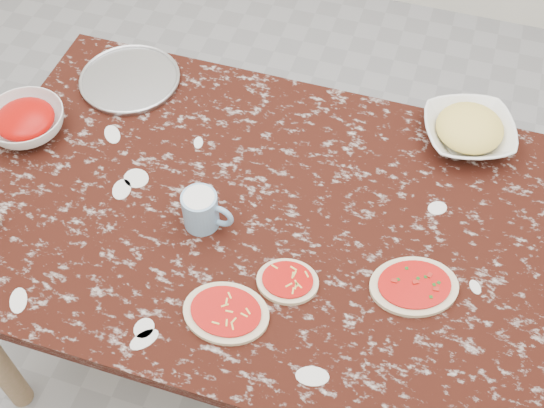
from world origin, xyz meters
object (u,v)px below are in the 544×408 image
(worktable, at_px, (272,234))
(flour_mug, at_px, (202,210))
(pizza_tray, at_px, (130,80))
(cheese_bowl, at_px, (468,132))
(sauce_bowl, at_px, (26,122))

(worktable, relative_size, flour_mug, 11.92)
(pizza_tray, distance_m, cheese_bowl, 0.99)
(sauce_bowl, xyz_separation_m, cheese_bowl, (1.18, 0.34, -0.00))
(worktable, bearing_deg, sauce_bowl, 174.06)
(pizza_tray, relative_size, sauce_bowl, 1.33)
(worktable, distance_m, sauce_bowl, 0.75)
(worktable, height_order, sauce_bowl, sauce_bowl)
(worktable, relative_size, cheese_bowl, 6.50)
(worktable, xyz_separation_m, flour_mug, (-0.16, -0.07, 0.14))
(worktable, distance_m, cheese_bowl, 0.61)
(cheese_bowl, bearing_deg, flour_mug, -140.82)
(worktable, xyz_separation_m, pizza_tray, (-0.55, 0.35, 0.09))
(worktable, xyz_separation_m, cheese_bowl, (0.44, 0.41, 0.11))
(sauce_bowl, distance_m, flour_mug, 0.60)
(sauce_bowl, xyz_separation_m, flour_mug, (0.58, -0.15, 0.02))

